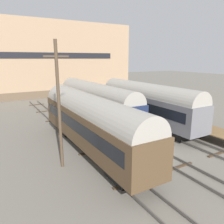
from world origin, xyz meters
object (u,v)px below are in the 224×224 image
person_worker (153,163)px  utility_pole (59,105)px  train_car_brown (90,120)px  bench (175,114)px  train_car_grey (146,102)px  train_car_navy (95,100)px

person_worker → utility_pole: utility_pole is taller
train_car_brown → bench: train_car_brown is taller
train_car_brown → bench: 12.52m
train_car_grey → person_worker: (-7.42, -10.17, -2.02)m
train_car_navy → person_worker: size_ratio=11.08×
train_car_brown → utility_pole: (-3.17, -1.67, 1.98)m
train_car_grey → utility_pole: bearing=-156.4°
train_car_grey → train_car_brown: 10.29m
person_worker → train_car_brown: bearing=108.6°
train_car_navy → bench: train_car_navy is taller
train_car_grey → utility_pole: size_ratio=1.74×
train_car_grey → train_car_navy: bearing=133.8°
bench → train_car_brown: bearing=-172.6°
train_car_brown → person_worker: (2.12, -6.31, -1.97)m
train_car_brown → bench: size_ratio=12.44×
train_car_grey → utility_pole: utility_pole is taller
train_car_grey → person_worker: bearing=-126.1°
person_worker → utility_pole: (-5.29, 4.64, 3.95)m
bench → utility_pole: size_ratio=0.15×
person_worker → utility_pole: 8.06m
train_car_navy → train_car_brown: size_ratio=1.08×
train_car_grey → utility_pole: 13.99m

